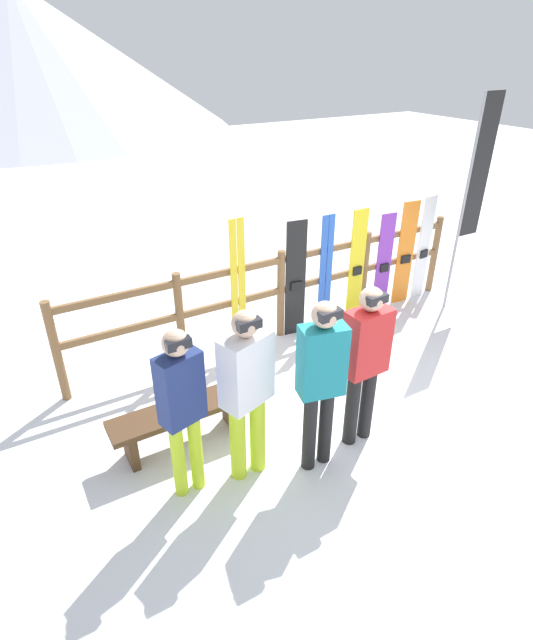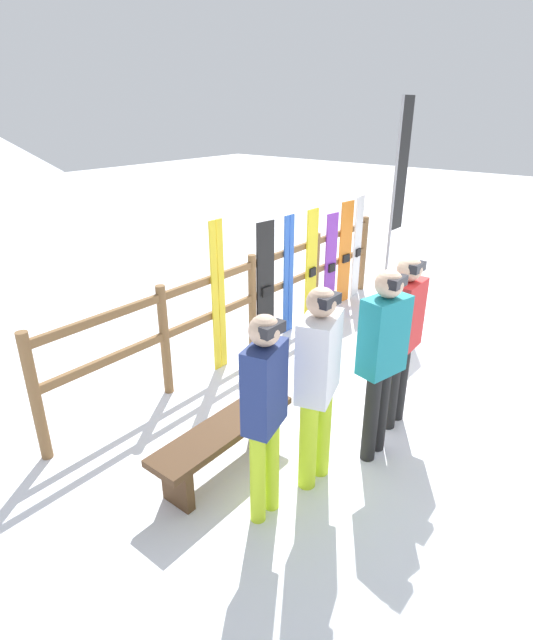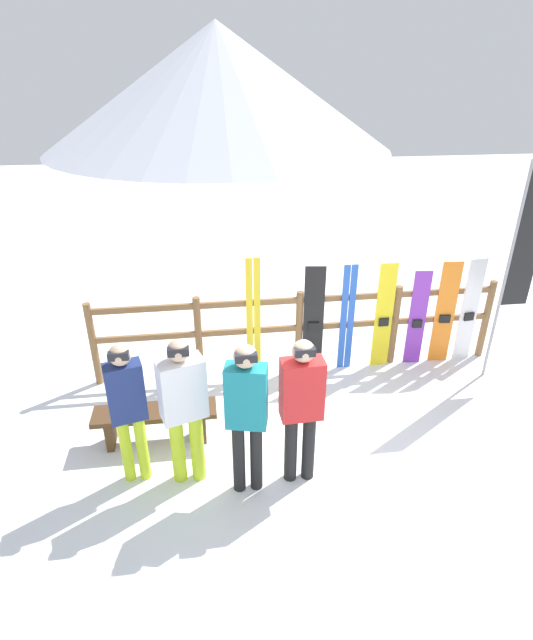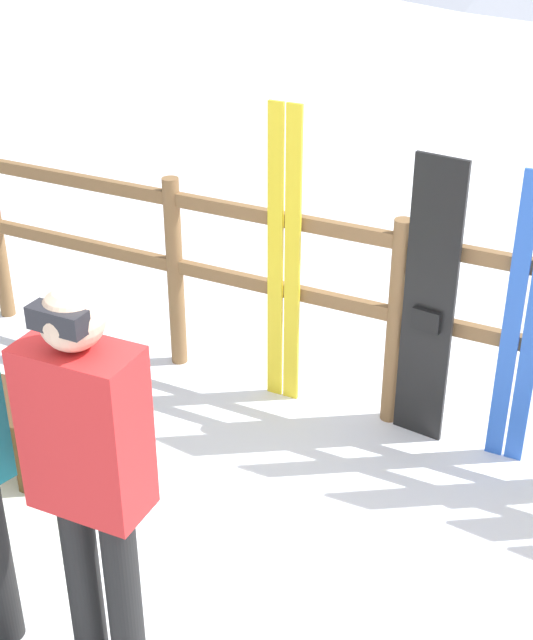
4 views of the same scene
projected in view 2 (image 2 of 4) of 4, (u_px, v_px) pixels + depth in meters
The scene contains 15 objects.
ground_plane at pixel (379, 393), 5.39m from camera, with size 40.00×40.00×0.00m, color white.
fence at pixel (252, 294), 6.14m from camera, with size 5.73×0.10×1.22m.
bench at pixel (224, 437), 4.15m from camera, with size 1.41×0.36×0.44m.
person_red at pixel (402, 331), 4.52m from camera, with size 0.43×0.24×1.68m.
person_navy at pixel (265, 404), 3.43m from camera, with size 0.40×0.28×1.64m.
person_teal at pixel (382, 352), 4.07m from camera, with size 0.44×0.30×1.71m.
person_white at pixel (318, 376), 3.78m from camera, with size 0.50×0.37×1.69m.
ski_pair_yellow at pixel (218, 298), 5.58m from camera, with size 0.20×0.02×1.76m.
snowboard_black_stripe at pixel (265, 285), 6.21m from camera, with size 0.28×0.08×1.60m.
ski_pair_blue at pixel (288, 276), 6.56m from camera, with size 0.20×0.02×1.60m.
snowboard_yellow at pixel (311, 267), 6.94m from camera, with size 0.26×0.06×1.59m.
snowboard_purple at pixel (331, 263), 7.33m from camera, with size 0.24×0.07×1.46m.
snowboard_orange at pixel (345, 253), 7.59m from camera, with size 0.28×0.08×1.57m.
snowboard_white at pixel (357, 248), 7.85m from camera, with size 0.27×0.08×1.60m.
rental_flag at pixel (399, 180), 7.33m from camera, with size 0.40×0.04×2.99m.
Camera 2 is at (-4.37, -1.96, 2.87)m, focal length 28.00 mm.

